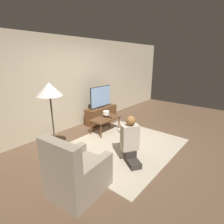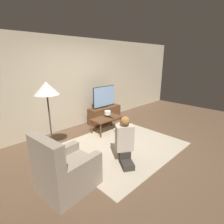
% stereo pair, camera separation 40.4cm
% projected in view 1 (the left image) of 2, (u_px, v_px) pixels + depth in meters
% --- Properties ---
extents(ground_plane, '(10.00, 10.00, 0.00)m').
position_uv_depth(ground_plane, '(123.00, 146.00, 4.21)').
color(ground_plane, brown).
extents(wall_back, '(10.00, 0.06, 2.60)m').
position_uv_depth(wall_back, '(70.00, 85.00, 5.01)').
color(wall_back, beige).
rests_on(wall_back, ground_plane).
extents(rug, '(2.65, 2.26, 0.02)m').
position_uv_depth(rug, '(123.00, 145.00, 4.21)').
color(rug, '#BCAD93').
rests_on(rug, ground_plane).
extents(tv_stand, '(1.11, 0.39, 0.52)m').
position_uv_depth(tv_stand, '(101.00, 115.00, 5.69)').
color(tv_stand, brown).
rests_on(tv_stand, ground_plane).
extents(tv, '(0.88, 0.08, 0.67)m').
position_uv_depth(tv, '(101.00, 97.00, 5.52)').
color(tv, black).
rests_on(tv, tv_stand).
extents(coffee_table, '(0.86, 0.46, 0.43)m').
position_uv_depth(coffee_table, '(105.00, 120.00, 4.89)').
color(coffee_table, brown).
rests_on(coffee_table, ground_plane).
extents(floor_lamp, '(0.48, 0.48, 1.60)m').
position_uv_depth(floor_lamp, '(50.00, 93.00, 3.25)').
color(floor_lamp, '#4C4233').
rests_on(floor_lamp, ground_plane).
extents(armchair, '(0.90, 0.78, 0.99)m').
position_uv_depth(armchair, '(77.00, 175.00, 2.68)').
color(armchair, gray).
rests_on(armchair, ground_plane).
extents(person_kneeling, '(0.63, 0.78, 0.96)m').
position_uv_depth(person_kneeling, '(130.00, 139.00, 3.45)').
color(person_kneeling, '#332D28').
rests_on(person_kneeling, rug).
extents(table_lamp, '(0.18, 0.18, 0.17)m').
position_uv_depth(table_lamp, '(106.00, 113.00, 4.94)').
color(table_lamp, '#4C3823').
rests_on(table_lamp, coffee_table).
extents(remote, '(0.04, 0.15, 0.02)m').
position_uv_depth(remote, '(110.00, 118.00, 4.88)').
color(remote, black).
rests_on(remote, coffee_table).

